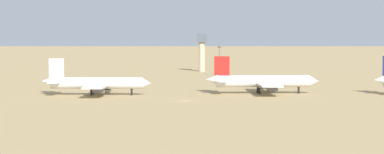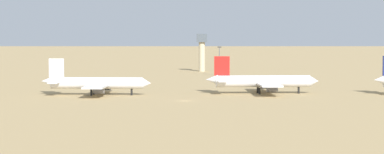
{
  "view_description": "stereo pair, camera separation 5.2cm",
  "coord_description": "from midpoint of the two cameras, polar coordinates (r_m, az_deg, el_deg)",
  "views": [
    {
      "loc": [
        -3.52,
        -221.4,
        21.37
      ],
      "look_at": [
        2.63,
        20.09,
        6.0
      ],
      "focal_mm": 68.46,
      "sensor_mm": 36.0,
      "label": 1
    },
    {
      "loc": [
        -3.47,
        -221.4,
        21.37
      ],
      "look_at": [
        2.63,
        20.09,
        6.0
      ],
      "focal_mm": 68.46,
      "sensor_mm": 36.0,
      "label": 2
    }
  ],
  "objects": [
    {
      "name": "ground",
      "position": [
        222.46,
        -0.55,
        -1.87
      ],
      "size": [
        4000.0,
        4000.0,
        0.0
      ],
      "primitive_type": "plane",
      "color": "tan"
    },
    {
      "name": "ridge_west",
      "position": [
        1278.63,
        -8.02,
        5.25
      ],
      "size": [
        309.39,
        283.49,
        116.33
      ],
      "primitive_type": "pyramid",
      "rotation": [
        0.0,
        0.0,
        0.09
      ],
      "color": "slate",
      "rests_on": "ground"
    },
    {
      "name": "ridge_center",
      "position": [
        1302.59,
        4.2,
        4.71
      ],
      "size": [
        385.96,
        348.64,
        91.89
      ],
      "primitive_type": "pyramid",
      "rotation": [
        0.0,
        0.0,
        0.18
      ],
      "color": "slate",
      "rests_on": "ground"
    },
    {
      "name": "parked_jet_white_3",
      "position": [
        244.0,
        -7.53,
        -0.48
      ],
      "size": [
        36.66,
        30.85,
        12.11
      ],
      "rotation": [
        0.0,
        0.0,
        -0.06
      ],
      "color": "white",
      "rests_on": "ground"
    },
    {
      "name": "parked_jet_red_4",
      "position": [
        248.77,
        5.46,
        -0.34
      ],
      "size": [
        38.35,
        32.08,
        12.7
      ],
      "rotation": [
        0.0,
        0.0,
        0.01
      ],
      "color": "white",
      "rests_on": "ground"
    },
    {
      "name": "control_tower",
      "position": [
        381.79,
        0.77,
        2.21
      ],
      "size": [
        5.2,
        5.2,
        19.64
      ],
      "color": "#C6B793",
      "rests_on": "ground"
    },
    {
      "name": "light_pole_east",
      "position": [
        345.0,
        2.14,
        1.43
      ],
      "size": [
        1.8,
        0.5,
        13.84
      ],
      "color": "#59595E",
      "rests_on": "ground"
    }
  ]
}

